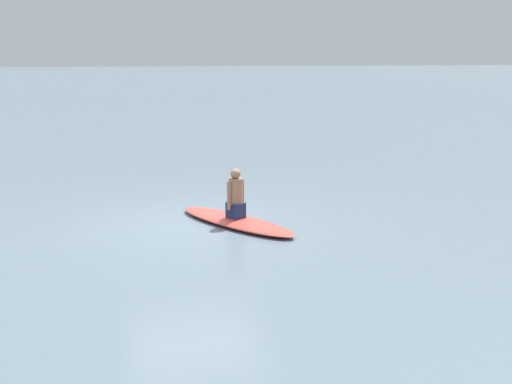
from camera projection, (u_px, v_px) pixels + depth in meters
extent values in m
plane|color=slate|center=(193.00, 224.00, 11.67)|extent=(400.00, 400.00, 0.00)
ellipsoid|color=#D84C3F|center=(236.00, 221.00, 11.64)|extent=(2.03, 2.94, 0.13)
cube|color=navy|center=(236.00, 210.00, 11.59)|extent=(0.36, 0.38, 0.28)
cylinder|color=#9E7051|center=(236.00, 191.00, 11.52)|extent=(0.36, 0.36, 0.47)
sphere|color=#9E7051|center=(236.00, 174.00, 11.45)|extent=(0.19, 0.19, 0.19)
cylinder|color=#9E7051|center=(229.00, 196.00, 11.42)|extent=(0.10, 0.10, 0.52)
cylinder|color=#9E7051|center=(242.00, 193.00, 11.64)|extent=(0.10, 0.10, 0.52)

